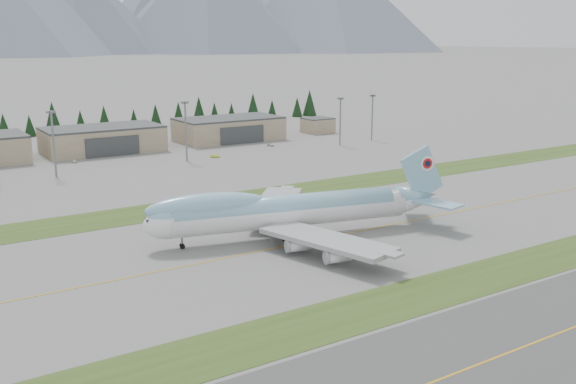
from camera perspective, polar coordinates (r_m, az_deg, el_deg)
ground at (r=158.46m, az=5.46°, el=-3.68°), size 7000.00×7000.00×0.00m
grass_strip_near at (r=132.37m, az=15.72°, el=-7.63°), size 400.00×14.00×0.08m
grass_strip_far at (r=194.51m, az=-2.72°, el=-0.41°), size 400.00×18.00×0.08m
taxiway_line_main at (r=158.46m, az=5.46°, el=-3.68°), size 400.00×0.40×0.02m
boeing_747_freighter at (r=152.88m, az=-0.07°, el=-1.63°), size 77.85×65.30×20.44m
hangar_center at (r=283.10m, az=-16.14°, el=4.54°), size 48.00×26.60×10.80m
hangar_right at (r=305.33m, az=-5.27°, el=5.62°), size 48.00×26.60×10.80m
control_shed at (r=329.77m, az=2.66°, el=5.95°), size 14.00×12.00×7.60m
floodlight_masts at (r=247.56m, az=-11.57°, el=6.09°), size 206.09×9.06×24.66m
service_vehicle_a at (r=261.72m, az=-18.45°, el=2.49°), size 1.57×3.44×1.14m
service_vehicle_b at (r=260.93m, az=-6.53°, el=3.06°), size 3.97×3.22×1.27m
service_vehicle_c at (r=287.45m, az=-1.55°, el=4.10°), size 2.45×3.81×1.03m
conifer_belt at (r=349.13m, az=-15.13°, el=6.42°), size 275.58×16.53×16.31m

